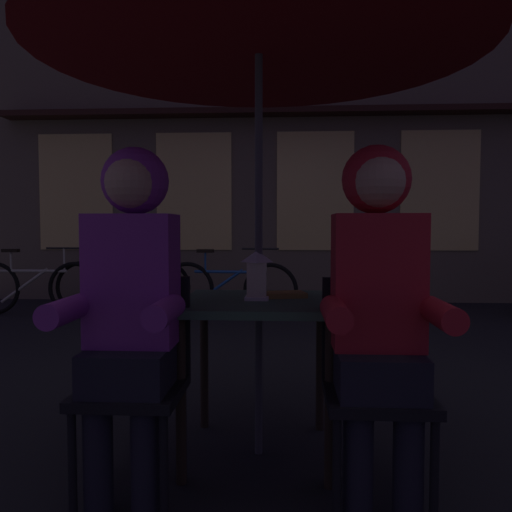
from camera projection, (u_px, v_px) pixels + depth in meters
ground_plane at (259, 453)px, 2.47m from camera, size 60.00×60.00×0.00m
cafe_table at (259, 321)px, 2.43m from camera, size 0.72×0.72×0.74m
patio_umbrella at (259, 12)px, 2.35m from camera, size 2.10×2.10×2.31m
lantern at (257, 274)px, 2.41m from camera, size 0.11×0.11×0.23m
chair_left at (136, 372)px, 2.10m from camera, size 0.40×0.40×0.87m
chair_right at (375, 376)px, 2.05m from camera, size 0.40×0.40×0.87m
person_left_hooded at (131, 286)px, 2.02m from camera, size 0.45×0.56×1.40m
person_right_hooded at (378, 288)px, 1.97m from camera, size 0.45×0.56×1.40m
shopfront_building at (315, 92)px, 7.64m from camera, size 10.00×0.93×6.20m
bicycle_nearest at (34, 287)px, 6.35m from camera, size 1.68×0.08×0.84m
bicycle_second at (123, 286)px, 6.47m from camera, size 1.68×0.21×0.84m
bicycle_third at (228, 288)px, 6.21m from camera, size 1.68×0.22×0.84m
book at (284, 294)px, 2.51m from camera, size 0.23×0.18×0.02m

